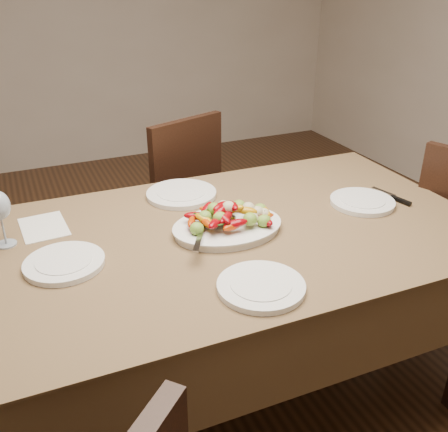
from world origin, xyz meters
TOP-DOWN VIEW (x-y plane):
  - floor at (0.00, 0.00)m, footprint 6.00×6.00m
  - dining_table at (0.12, -0.03)m, footprint 1.86×1.07m
  - chair_far at (0.19, 0.91)m, footprint 0.54×0.54m
  - serving_platter at (0.13, -0.03)m, footprint 0.38×0.28m
  - roasted_vegetables at (0.13, -0.03)m, footprint 0.31×0.21m
  - serving_spoon at (0.07, -0.07)m, footprint 0.28×0.18m
  - plate_left at (-0.42, -0.03)m, footprint 0.24×0.24m
  - plate_right at (0.70, -0.04)m, footprint 0.25×0.25m
  - plate_far at (0.09, 0.32)m, footprint 0.28×0.28m
  - plate_near at (0.08, -0.38)m, footprint 0.25×0.25m
  - wine_glass at (-0.57, 0.18)m, footprint 0.08×0.08m
  - menu_card at (-0.45, 0.26)m, footprint 0.16×0.22m
  - table_knife at (0.85, -0.04)m, footprint 0.06×0.20m

SIDE VIEW (x-z plane):
  - floor at x=0.00m, z-range 0.00..0.00m
  - dining_table at x=0.12m, z-range 0.00..0.76m
  - chair_far at x=0.19m, z-range 0.00..0.95m
  - menu_card at x=-0.45m, z-range 0.76..0.76m
  - table_knife at x=0.85m, z-range 0.76..0.77m
  - plate_left at x=-0.42m, z-range 0.76..0.78m
  - plate_right at x=0.70m, z-range 0.76..0.78m
  - plate_far at x=0.09m, z-range 0.76..0.78m
  - plate_near at x=0.08m, z-range 0.76..0.78m
  - serving_platter at x=0.13m, z-range 0.76..0.78m
  - serving_spoon at x=0.07m, z-range 0.79..0.82m
  - roasted_vegetables at x=0.13m, z-range 0.78..0.87m
  - wine_glass at x=-0.57m, z-range 0.76..0.96m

